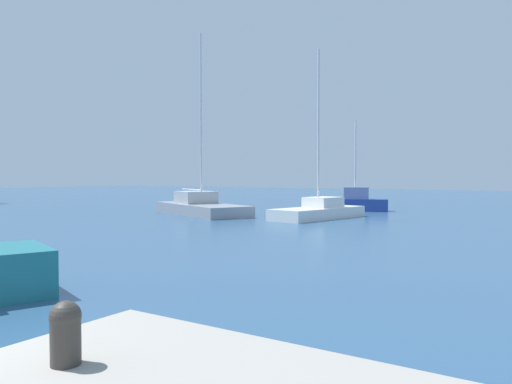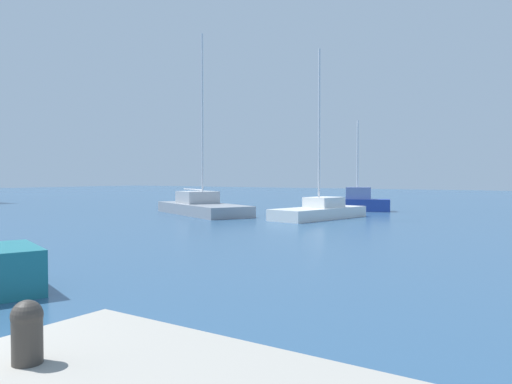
% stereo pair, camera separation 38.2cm
% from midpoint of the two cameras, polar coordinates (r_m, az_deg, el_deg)
% --- Properties ---
extents(water, '(160.00, 160.00, 0.00)m').
position_cam_midpoint_polar(water, '(30.64, -24.12, -2.96)').
color(water, '#2D5175').
rests_on(water, ground).
extents(mooring_bollard, '(0.26, 0.26, 0.52)m').
position_cam_midpoint_polar(mooring_bollard, '(4.52, -22.61, -14.43)').
color(mooring_bollard, '#38332D').
rests_on(mooring_bollard, pier_quay).
extents(sailboat_white_mid_harbor, '(6.87, 3.41, 9.83)m').
position_cam_midpoint_polar(sailboat_white_mid_harbor, '(29.15, 7.72, -2.10)').
color(sailboat_white_mid_harbor, white).
rests_on(sailboat_white_mid_harbor, water).
extents(sailboat_blue_inner_mooring, '(2.87, 4.78, 6.45)m').
position_cam_midpoint_polar(sailboat_blue_inner_mooring, '(36.03, 11.91, -1.15)').
color(sailboat_blue_inner_mooring, '#233D93').
rests_on(sailboat_blue_inner_mooring, water).
extents(sailboat_grey_distant_north, '(6.29, 9.02, 11.67)m').
position_cam_midpoint_polar(sailboat_grey_distant_north, '(32.48, -5.95, -1.63)').
color(sailboat_grey_distant_north, gray).
rests_on(sailboat_grey_distant_north, water).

